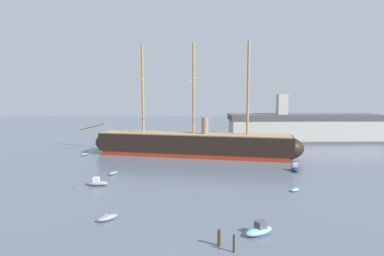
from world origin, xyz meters
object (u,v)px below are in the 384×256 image
mooring_piling_left_pair (219,238)px  dockside_warehouse_right (303,128)px  tall_ship (194,144)px  motorboat_alongside_stern (295,168)px  dinghy_far_left (85,154)px  dinghy_mid_right (295,190)px  motorboat_mid_left (98,183)px  mooring_piling_nearest (234,243)px  motorboat_foreground_right (259,230)px  seagull_in_flight (191,81)px  dinghy_alongside_bow (113,173)px  sailboat_distant_centre (202,148)px  dinghy_foreground_left (107,218)px

mooring_piling_left_pair → dockside_warehouse_right: (36.14, 73.64, 3.73)m
tall_ship → motorboat_alongside_stern: (20.85, -16.74, -2.58)m
dinghy_far_left → dinghy_mid_right: bearing=-35.9°
motorboat_mid_left → dinghy_mid_right: (33.70, -4.06, -0.27)m
motorboat_mid_left → mooring_piling_nearest: 31.80m
motorboat_foreground_right → dockside_warehouse_right: dockside_warehouse_right is taller
dockside_warehouse_right → seagull_in_flight: size_ratio=56.41×
motorboat_foreground_right → motorboat_mid_left: size_ratio=1.14×
dinghy_mid_right → dockside_warehouse_right: (21.43, 54.65, 4.39)m
tall_ship → seagull_in_flight: (-1.58, -40.31, 14.63)m
motorboat_alongside_stern → dinghy_alongside_bow: bearing=-177.0°
motorboat_mid_left → sailboat_distant_centre: (20.44, 35.49, -0.07)m
motorboat_mid_left → mooring_piling_left_pair: bearing=-50.5°
motorboat_mid_left → sailboat_distant_centre: bearing=60.1°
mooring_piling_left_pair → sailboat_distant_centre: bearing=88.6°
motorboat_mid_left → dinghy_alongside_bow: 7.94m
dinghy_mid_right → sailboat_distant_centre: sailboat_distant_centre is taller
tall_ship → dinghy_far_left: 28.70m
seagull_in_flight → dockside_warehouse_right: bearing=58.8°
motorboat_foreground_right → mooring_piling_left_pair: mooring_piling_left_pair is taller
dinghy_alongside_bow → seagull_in_flight: (15.06, -21.62, 17.47)m
dinghy_alongside_bow → motorboat_alongside_stern: 37.54m
dinghy_alongside_bow → dockside_warehouse_right: 69.04m
dinghy_alongside_bow → seagull_in_flight: size_ratio=2.75×
mooring_piling_nearest → motorboat_mid_left: bearing=129.8°
tall_ship → dockside_warehouse_right: tall_ship is taller
dinghy_foreground_left → dinghy_far_left: bearing=110.3°
dinghy_foreground_left → motorboat_mid_left: (-5.41, 15.67, 0.18)m
tall_ship → sailboat_distant_centre: (2.73, 8.93, -2.67)m
motorboat_alongside_stern → sailboat_distant_centre: size_ratio=0.74×
sailboat_distant_centre → seagull_in_flight: seagull_in_flight is taller
motorboat_foreground_right → motorboat_mid_left: 31.41m
dinghy_far_left → mooring_piling_nearest: mooring_piling_nearest is taller
dockside_warehouse_right → dinghy_far_left: bearing=-161.2°
dockside_warehouse_right → seagull_in_flight: (-38.99, -64.34, 13.12)m
sailboat_distant_centre → dinghy_foreground_left: bearing=-106.4°
mooring_piling_left_pair → seagull_in_flight: seagull_in_flight is taller
motorboat_foreground_right → sailboat_distant_centre: size_ratio=0.75×
dinghy_foreground_left → sailboat_distant_centre: bearing=73.6°
dinghy_alongside_bow → dinghy_far_left: 23.48m
dinghy_alongside_bow → dinghy_far_left: bearing=120.4°
mooring_piling_left_pair → dinghy_foreground_left: bearing=151.5°
sailboat_distant_centre → tall_ship: bearing=-107.0°
motorboat_foreground_right → dinghy_alongside_bow: motorboat_foreground_right is taller
dinghy_foreground_left → mooring_piling_nearest: bearing=-30.4°
motorboat_foreground_right → mooring_piling_left_pair: (-4.90, -2.65, 0.35)m
motorboat_alongside_stern → dinghy_far_left: 52.66m
mooring_piling_left_pair → tall_ship: bearing=91.5°
motorboat_mid_left → dinghy_mid_right: 33.95m
dinghy_far_left → mooring_piling_nearest: 61.10m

